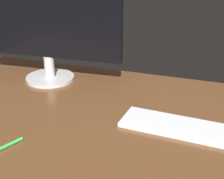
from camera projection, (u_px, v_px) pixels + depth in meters
desk at (105, 121)px, 106.62cm from camera, size 140.00×84.00×2.00cm
monitor at (45, 18)px, 126.00cm from camera, size 58.90×19.12×45.34cm
keyboard at (181, 127)px, 99.65cm from camera, size 36.29×14.18×1.30cm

